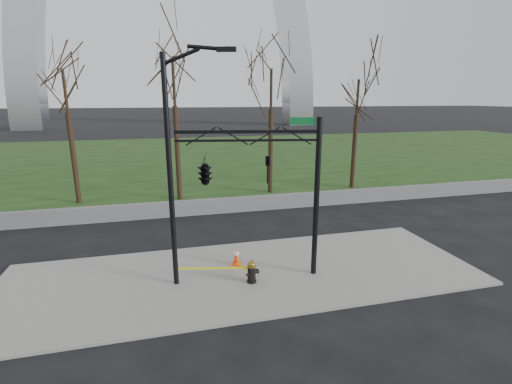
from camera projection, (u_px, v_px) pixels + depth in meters
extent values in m
plane|color=black|center=(244.00, 276.00, 13.94)|extent=(500.00, 500.00, 0.00)
cube|color=slate|center=(244.00, 275.00, 13.92)|extent=(18.00, 6.00, 0.10)
cube|color=black|center=(189.00, 156.00, 42.08)|extent=(120.00, 40.00, 0.06)
cube|color=#59595B|center=(215.00, 206.00, 21.33)|extent=(60.00, 0.30, 0.90)
cylinder|color=black|center=(252.00, 281.00, 13.26)|extent=(0.35, 0.35, 0.06)
cylinder|color=black|center=(252.00, 274.00, 13.19)|extent=(0.27, 0.27, 0.62)
cylinder|color=black|center=(257.00, 271.00, 13.29)|extent=(0.25, 0.22, 0.17)
cylinder|color=black|center=(248.00, 275.00, 13.10)|extent=(0.13, 0.13, 0.10)
cylinder|color=olive|center=(252.00, 266.00, 13.11)|extent=(0.31, 0.31, 0.06)
ellipsoid|color=olive|center=(252.00, 264.00, 13.09)|extent=(0.29, 0.29, 0.22)
cylinder|color=olive|center=(252.00, 261.00, 13.06)|extent=(0.06, 0.06, 0.08)
cube|color=#F7420D|center=(237.00, 264.00, 14.64)|extent=(0.46, 0.46, 0.04)
cone|color=#F7420D|center=(236.00, 256.00, 14.55)|extent=(0.28, 0.28, 0.67)
cylinder|color=white|center=(236.00, 253.00, 14.52)|extent=(0.21, 0.21, 0.10)
cylinder|color=black|center=(170.00, 178.00, 12.20)|extent=(0.18, 0.18, 8.00)
cylinder|color=black|center=(180.00, 57.00, 11.18)|extent=(1.23, 0.54, 0.56)
cylinder|color=black|center=(207.00, 48.00, 11.04)|extent=(1.18, 0.52, 0.22)
cube|color=black|center=(226.00, 49.00, 10.99)|extent=(0.64, 0.41, 0.14)
cylinder|color=black|center=(316.00, 200.00, 13.23)|extent=(0.20, 0.20, 6.00)
cube|color=black|center=(248.00, 132.00, 12.45)|extent=(4.94, 1.03, 0.12)
cube|color=black|center=(248.00, 140.00, 12.53)|extent=(4.93, 0.99, 0.08)
cube|color=#0C5926|center=(303.00, 121.00, 12.48)|extent=(0.89, 0.20, 0.25)
imported|color=black|center=(268.00, 170.00, 12.83)|extent=(0.20, 0.23, 1.00)
imported|color=black|center=(205.00, 171.00, 12.70)|extent=(0.97, 2.54, 1.00)
cube|color=yellow|center=(214.00, 268.00, 13.09)|extent=(2.67, 0.59, 0.08)
cube|color=yellow|center=(244.00, 268.00, 13.91)|extent=(0.26, 1.53, 0.08)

